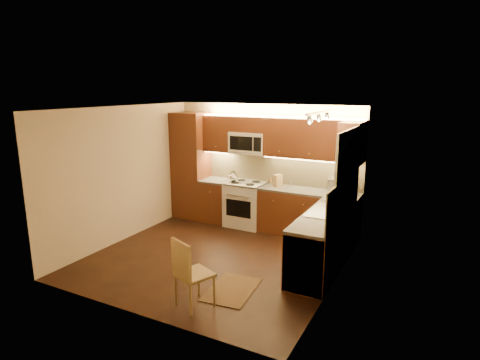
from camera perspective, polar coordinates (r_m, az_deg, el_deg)
The scene contains 37 objects.
floor at distance 6.99m, azimuth -3.22°, elevation -10.83°, with size 4.00×4.00×0.01m, color black.
ceiling at distance 6.40m, azimuth -3.51°, elevation 10.11°, with size 4.00×4.00×0.01m, color beige.
wall_back at distance 8.32m, azimuth 3.67°, elevation 2.10°, with size 4.00×0.01×2.50m, color #C6B191.
wall_front at distance 5.04m, azimuth -15.08°, elevation -5.63°, with size 4.00×0.01×2.50m, color #C6B191.
wall_left at distance 7.77m, azimuth -16.16°, elevation 0.83°, with size 0.01×4.00×2.50m, color #C6B191.
wall_right at distance 5.85m, azimuth 13.77°, elevation -2.95°, with size 0.01×4.00×2.50m, color #C6B191.
pantry at distance 8.87m, azimuth -6.94°, elevation 2.06°, with size 0.70×0.60×2.30m, color #47260F.
base_cab_back_left at distance 8.70m, azimuth -3.20°, elevation -2.98°, with size 0.62×0.60×0.86m, color #47260F.
counter_back_left at distance 8.58m, azimuth -3.24°, elevation -0.09°, with size 0.62×0.60×0.04m, color #3D3A38.
base_cab_back_right at distance 7.90m, azimuth 9.64°, elevation -4.80°, with size 1.92×0.60×0.86m, color #47260F.
counter_back_right at distance 7.78m, azimuth 9.77°, elevation -1.64°, with size 1.92×0.60×0.04m, color #3D3A38.
base_cab_right at distance 6.55m, azimuth 11.66°, elevation -8.68°, with size 0.60×2.00×0.86m, color #47260F.
counter_right at distance 6.40m, azimuth 11.84°, elevation -4.93°, with size 0.60×2.00×0.04m, color #3D3A38.
dishwasher at distance 5.93m, azimuth 9.76°, elevation -10.98°, with size 0.58×0.60×0.84m, color silver.
backsplash_back at distance 8.19m, azimuth 5.88°, elevation 1.53°, with size 3.30×0.02×0.60m, color tan.
backsplash_right at distance 6.24m, azimuth 14.54°, elevation -2.47°, with size 0.02×2.00×0.60m, color tan.
upper_cab_back_left at distance 8.52m, azimuth -2.90°, elevation 6.61°, with size 0.62×0.35×0.75m, color #47260F.
upper_cab_back_right at distance 7.71m, azimuth 10.33°, elevation 5.75°, with size 1.92×0.35×0.75m, color #47260F.
upper_cab_bridge at distance 8.17m, azimuth 1.31°, elevation 7.91°, with size 0.76×0.35×0.31m, color #47260F.
upper_cab_right_corner at distance 7.11m, azimuth 15.38°, elevation 4.89°, with size 0.35×0.50×0.75m, color #47260F.
stove at distance 8.35m, azimuth 0.80°, elevation -3.42°, with size 0.76×0.65×0.92m, color silver, non-canonical shape.
microwave at distance 8.20m, azimuth 1.25°, elevation 5.29°, with size 0.76×0.38×0.44m, color silver, non-canonical shape.
window_frame at distance 6.30m, azimuth 15.01°, elevation 1.38°, with size 0.03×1.44×1.24m, color silver.
window_blinds at distance 6.30m, azimuth 14.83°, elevation 1.40°, with size 0.02×1.36×1.16m, color silver.
sink at distance 6.51m, azimuth 12.24°, elevation -3.77°, with size 0.52×0.86×0.15m, color silver, non-canonical shape.
faucet at distance 6.45m, azimuth 13.81°, elevation -3.32°, with size 0.20×0.04×0.30m, color silver, non-canonical shape.
track_light_bar at distance 6.15m, azimuth 11.17°, elevation 9.40°, with size 0.04×1.20×0.03m, color silver.
kettle at distance 8.25m, azimuth -1.03°, elevation 0.51°, with size 0.20×0.20×0.23m, color silver, non-canonical shape.
toaster_oven at distance 7.73m, azimuth 14.04°, elevation -0.75°, with size 0.45×0.33×0.27m, color silver.
knife_block at distance 8.02m, azimuth 5.39°, elevation -0.05°, with size 0.11×0.17×0.23m, color #A07E48.
spice_jar_a at distance 8.11m, azimuth 5.31°, elevation -0.38°, with size 0.04×0.04×0.10m, color silver.
spice_jar_b at distance 8.27m, azimuth 4.33°, elevation -0.09°, with size 0.04×0.04×0.11m, color brown.
spice_jar_c at distance 8.02m, azimuth 7.21°, elevation -0.60°, with size 0.04×0.04×0.10m, color silver.
spice_jar_d at distance 8.28m, azimuth 4.36°, elevation -0.10°, with size 0.04×0.04×0.10m, color #AB6733.
soap_bottle at distance 6.66m, azimuth 13.69°, elevation -3.33°, with size 0.08×0.08×0.18m, color silver.
rug at distance 5.94m, azimuth -1.15°, elevation -15.27°, with size 0.61×0.92×0.01m, color black.
dining_chair at distance 5.38m, azimuth -6.48°, elevation -12.91°, with size 0.42×0.42×0.95m, color #A07E48, non-canonical shape.
Camera 1 is at (3.27, -5.49, 2.82)m, focal length 30.09 mm.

